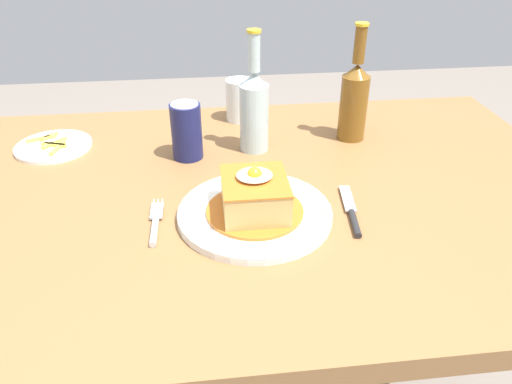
{
  "coord_description": "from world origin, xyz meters",
  "views": [
    {
      "loc": [
        -0.08,
        -0.83,
        1.25
      ],
      "look_at": [
        0.0,
        -0.08,
        0.79
      ],
      "focal_mm": 34.52,
      "sensor_mm": 36.0,
      "label": 1
    }
  ],
  "objects_px": {
    "fork": "(155,225)",
    "drinking_glass": "(239,103)",
    "soda_can": "(187,131)",
    "side_plate_fries": "(53,146)",
    "main_plate": "(257,212)",
    "knife": "(353,216)",
    "beer_bottle_clear": "(254,108)",
    "beer_bottle_amber": "(354,98)"
  },
  "relations": [
    {
      "from": "fork",
      "to": "drinking_glass",
      "type": "xyz_separation_m",
      "value": [
        0.19,
        0.46,
        0.04
      ]
    },
    {
      "from": "knife",
      "to": "beer_bottle_amber",
      "type": "distance_m",
      "value": 0.36
    },
    {
      "from": "fork",
      "to": "soda_can",
      "type": "bearing_deg",
      "value": 77.71
    },
    {
      "from": "soda_can",
      "to": "beer_bottle_amber",
      "type": "distance_m",
      "value": 0.39
    },
    {
      "from": "fork",
      "to": "side_plate_fries",
      "type": "relative_size",
      "value": 0.83
    },
    {
      "from": "beer_bottle_clear",
      "to": "side_plate_fries",
      "type": "relative_size",
      "value": 1.56
    },
    {
      "from": "fork",
      "to": "knife",
      "type": "xyz_separation_m",
      "value": [
        0.35,
        -0.01,
        0.0
      ]
    },
    {
      "from": "main_plate",
      "to": "beer_bottle_clear",
      "type": "distance_m",
      "value": 0.29
    },
    {
      "from": "soda_can",
      "to": "beer_bottle_amber",
      "type": "height_order",
      "value": "beer_bottle_amber"
    },
    {
      "from": "main_plate",
      "to": "beer_bottle_clear",
      "type": "relative_size",
      "value": 1.05
    },
    {
      "from": "fork",
      "to": "beer_bottle_amber",
      "type": "distance_m",
      "value": 0.55
    },
    {
      "from": "beer_bottle_amber",
      "to": "side_plate_fries",
      "type": "relative_size",
      "value": 1.56
    },
    {
      "from": "beer_bottle_amber",
      "to": "side_plate_fries",
      "type": "xyz_separation_m",
      "value": [
        -0.69,
        0.02,
        -0.09
      ]
    },
    {
      "from": "beer_bottle_amber",
      "to": "drinking_glass",
      "type": "xyz_separation_m",
      "value": [
        -0.25,
        0.14,
        -0.05
      ]
    },
    {
      "from": "beer_bottle_clear",
      "to": "drinking_glass",
      "type": "distance_m",
      "value": 0.18
    },
    {
      "from": "main_plate",
      "to": "fork",
      "type": "bearing_deg",
      "value": -176.07
    },
    {
      "from": "fork",
      "to": "drinking_glass",
      "type": "bearing_deg",
      "value": 67.71
    },
    {
      "from": "soda_can",
      "to": "beer_bottle_clear",
      "type": "distance_m",
      "value": 0.16
    },
    {
      "from": "main_plate",
      "to": "beer_bottle_clear",
      "type": "height_order",
      "value": "beer_bottle_clear"
    },
    {
      "from": "soda_can",
      "to": "beer_bottle_amber",
      "type": "relative_size",
      "value": 0.47
    },
    {
      "from": "soda_can",
      "to": "side_plate_fries",
      "type": "relative_size",
      "value": 0.73
    },
    {
      "from": "beer_bottle_amber",
      "to": "beer_bottle_clear",
      "type": "bearing_deg",
      "value": -172.14
    },
    {
      "from": "fork",
      "to": "soda_can",
      "type": "relative_size",
      "value": 1.14
    },
    {
      "from": "drinking_glass",
      "to": "side_plate_fries",
      "type": "height_order",
      "value": "drinking_glass"
    },
    {
      "from": "soda_can",
      "to": "beer_bottle_clear",
      "type": "bearing_deg",
      "value": 8.78
    },
    {
      "from": "main_plate",
      "to": "knife",
      "type": "relative_size",
      "value": 1.68
    },
    {
      "from": "main_plate",
      "to": "drinking_glass",
      "type": "relative_size",
      "value": 2.65
    },
    {
      "from": "drinking_glass",
      "to": "fork",
      "type": "bearing_deg",
      "value": -112.29
    },
    {
      "from": "main_plate",
      "to": "beer_bottle_clear",
      "type": "bearing_deg",
      "value": 84.64
    },
    {
      "from": "knife",
      "to": "side_plate_fries",
      "type": "bearing_deg",
      "value": 149.17
    },
    {
      "from": "fork",
      "to": "main_plate",
      "type": "bearing_deg",
      "value": 3.93
    },
    {
      "from": "main_plate",
      "to": "knife",
      "type": "distance_m",
      "value": 0.17
    },
    {
      "from": "main_plate",
      "to": "side_plate_fries",
      "type": "bearing_deg",
      "value": 142.38
    },
    {
      "from": "beer_bottle_amber",
      "to": "side_plate_fries",
      "type": "distance_m",
      "value": 0.7
    },
    {
      "from": "drinking_glass",
      "to": "knife",
      "type": "bearing_deg",
      "value": -71.28
    },
    {
      "from": "side_plate_fries",
      "to": "knife",
      "type": "bearing_deg",
      "value": -30.83
    },
    {
      "from": "beer_bottle_clear",
      "to": "drinking_glass",
      "type": "xyz_separation_m",
      "value": [
        -0.02,
        0.17,
        -0.05
      ]
    },
    {
      "from": "fork",
      "to": "beer_bottle_amber",
      "type": "relative_size",
      "value": 0.53
    },
    {
      "from": "fork",
      "to": "soda_can",
      "type": "distance_m",
      "value": 0.28
    },
    {
      "from": "beer_bottle_clear",
      "to": "side_plate_fries",
      "type": "bearing_deg",
      "value": 172.99
    },
    {
      "from": "knife",
      "to": "drinking_glass",
      "type": "height_order",
      "value": "drinking_glass"
    },
    {
      "from": "fork",
      "to": "side_plate_fries",
      "type": "bearing_deg",
      "value": 125.91
    }
  ]
}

